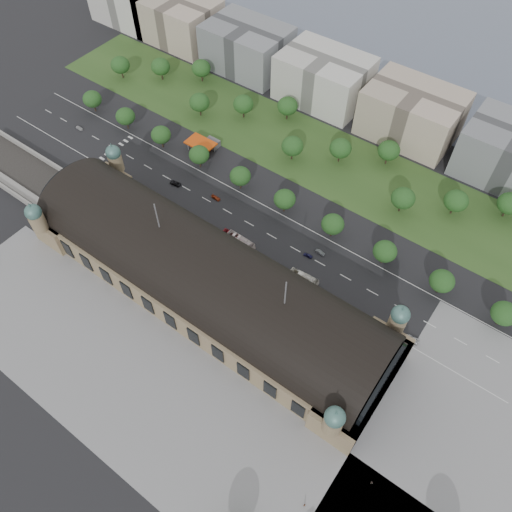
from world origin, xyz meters
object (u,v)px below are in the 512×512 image
Objects in this scene: parked_car_3 at (142,190)px; pedestrian_1 at (305,505)px; petrol_station at (207,143)px; bus_west at (235,238)px; traffic_car_5 at (320,252)px; bus_east at (304,278)px; traffic_car_2 at (175,183)px; parked_car_6 at (188,226)px; parked_car_5 at (212,231)px; traffic_car_4 at (308,255)px; traffic_car_3 at (216,198)px; traffic_car_6 at (412,339)px; pedestrian_2 at (372,482)px; bus_mid at (241,241)px; parked_car_1 at (139,188)px; traffic_car_0 at (79,128)px; parked_car_2 at (148,196)px; parked_car_4 at (167,213)px.

pedestrian_1 is (130.95, -66.28, 0.20)m from parked_car_3.
petrol_station is 1.19× the size of bus_west.
bus_east is at bearing -172.11° from traffic_car_5.
traffic_car_2 is 27.09m from parked_car_6.
parked_car_5 is at bearing 72.07° from parked_car_6.
parked_car_5 is at bearing -48.39° from petrol_station.
parked_car_6 is 21.32m from bus_west.
traffic_car_4 is at bearing 69.40° from parked_car_6.
traffic_car_3 is (25.10, -24.31, -2.30)m from petrol_station.
parked_car_3 is at bearing 102.80° from traffic_car_5.
parked_car_5 is (35.91, -40.43, -2.27)m from petrol_station.
parked_car_6 is at bearing -91.45° from traffic_car_6.
pedestrian_2 is at bearing 28.83° from parked_car_6.
traffic_car_6 is 2.93× the size of pedestrian_2.
traffic_car_4 is 0.29× the size of bus_mid.
pedestrian_1 is at bearing 29.07° from traffic_car_4.
pedestrian_2 is at bearing 50.05° from parked_car_1.
traffic_car_3 is 0.38× the size of bus_west.
parked_car_6 is (-49.93, -16.99, 0.05)m from traffic_car_4.
traffic_car_3 is 2.32× the size of pedestrian_1.
traffic_car_0 is 189.31m from traffic_car_6.
parked_car_6 is at bearing 83.20° from traffic_car_0.
petrol_station reaches higher than bus_west.
bus_east is at bearing 74.87° from traffic_car_2.
bus_east is (-46.21, -0.92, 0.95)m from traffic_car_6.
parked_car_3 is at bearing -46.06° from traffic_car_2.
traffic_car_5 is 0.95× the size of parked_car_2.
bus_west is 6.13× the size of pedestrian_1.
traffic_car_2 is at bearing 139.74° from parked_car_2.
parked_car_4 is at bearing -119.64° from parked_car_5.
parked_car_4 is (13.59, -44.07, -2.29)m from petrol_station.
petrol_station is 35.01m from traffic_car_3.
parked_car_6 is 24.44m from bus_mid.
bus_mid is 7.25× the size of pedestrian_2.
bus_mid reaches higher than traffic_car_4.
parked_car_3 reaches higher than parked_car_2.
petrol_station is 28.67m from traffic_car_2.
parked_car_1 is 1.03× the size of parked_car_6.
traffic_car_0 is 0.89× the size of parked_car_5.
parked_car_6 reaches higher than traffic_car_4.
bus_east is (34.50, 0.00, 0.06)m from bus_west.
petrol_station reaches higher than traffic_car_5.
parked_car_1 is at bearing 102.49° from traffic_car_5.
traffic_car_4 is at bearing -106.49° from traffic_car_6.
parked_car_4 is (-11.51, -19.76, 0.01)m from traffic_car_3.
pedestrian_1 is (125.57, -106.71, -1.99)m from petrol_station.
parked_car_6 is 2.64× the size of pedestrian_2.
traffic_car_0 is 137.83m from traffic_car_4.
traffic_car_2 is (4.25, -28.27, -2.21)m from petrol_station.
parked_car_3 is at bearing -97.57° from petrol_station.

